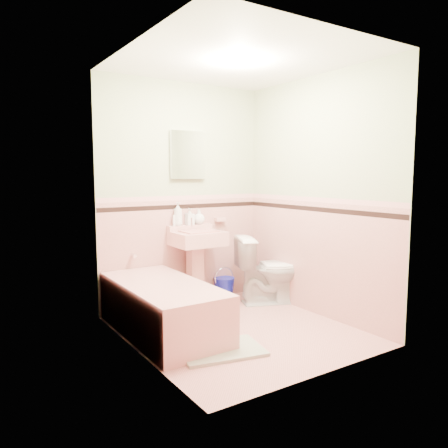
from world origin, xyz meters
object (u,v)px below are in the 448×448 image
bathtub (163,310)px  bucket (224,288)px  soap_bottle_mid (190,217)px  shoe (208,349)px  soap_bottle_right (199,217)px  soap_bottle_left (178,214)px  medicine_cabinet (188,155)px  toilet (270,269)px  sink (198,270)px

bathtub → bucket: bearing=30.6°
soap_bottle_mid → shoe: bearing=-113.3°
soap_bottle_right → soap_bottle_left: bearing=180.0°
soap_bottle_left → soap_bottle_mid: (0.15, 0.00, -0.04)m
bathtub → soap_bottle_left: bearing=53.2°
bucket → shoe: bearing=-127.7°
medicine_cabinet → bathtub: bearing=-132.6°
bucket → shoe: size_ratio=1.54×
toilet → bucket: toilet is taller
sink → soap_bottle_right: soap_bottle_right is taller
soap_bottle_left → bucket: bearing=-5.0°
soap_bottle_left → soap_bottle_right: soap_bottle_left is taller
bathtub → sink: bearing=37.9°
soap_bottle_mid → medicine_cabinet: bearing=88.6°
soap_bottle_right → shoe: soap_bottle_right is taller
soap_bottle_left → bucket: (0.58, -0.05, -0.92)m
medicine_cabinet → bucket: 1.64m
soap_bottle_mid → shoe: soap_bottle_mid is taller
soap_bottle_left → shoe: 1.76m
medicine_cabinet → toilet: (0.78, -0.52, -1.31)m
bucket → sink: bearing=-163.5°
bucket → toilet: bearing=-51.4°
soap_bottle_left → soap_bottle_mid: soap_bottle_left is taller
bathtub → soap_bottle_left: 1.21m
soap_bottle_mid → shoe: 1.78m
sink → shoe: bearing=-116.4°
soap_bottle_right → bucket: soap_bottle_right is taller
soap_bottle_left → bucket: soap_bottle_left is taller
medicine_cabinet → shoe: bearing=-112.9°
bathtub → soap_bottle_mid: soap_bottle_mid is taller
toilet → shoe: (-1.38, -0.90, -0.33)m
soap_bottle_right → bathtub: bearing=-138.5°
bathtub → shoe: bearing=-83.2°
medicine_cabinet → soap_bottle_right: bearing=-13.9°
medicine_cabinet → bucket: medicine_cabinet is taller
toilet → bathtub: bearing=119.5°
medicine_cabinet → bucket: size_ratio=2.13×
bathtub → bucket: (1.11, 0.66, -0.10)m
sink → soap_bottle_mid: size_ratio=4.55×
medicine_cabinet → soap_bottle_right: (0.12, -0.03, -0.70)m
medicine_cabinet → toilet: bearing=-33.5°
sink → soap_bottle_mid: bearing=90.2°
sink → toilet: size_ratio=1.09×
medicine_cabinet → shoe: medicine_cabinet is taller
sink → medicine_cabinet: medicine_cabinet is taller
bathtub → soap_bottle_mid: (0.68, 0.71, 0.78)m
soap_bottle_left → toilet: (0.93, -0.49, -0.65)m
shoe → bathtub: bearing=115.2°
soap_bottle_left → shoe: bearing=-108.0°
sink → bathtub: bearing=-142.1°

